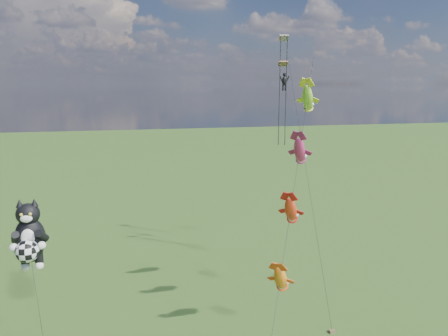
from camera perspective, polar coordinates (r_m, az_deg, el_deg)
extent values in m
cylinder|color=black|center=(33.12, -23.09, -16.23)|extent=(0.94, 2.62, 5.57)
ellipsoid|color=black|center=(33.02, -23.98, -8.38)|extent=(2.43, 2.19, 2.95)
ellipsoid|color=black|center=(32.42, -24.24, -5.51)|extent=(1.92, 1.83, 1.49)
cone|color=black|center=(32.32, -25.15, -4.19)|extent=(0.65, 0.65, 0.55)
cone|color=black|center=(32.13, -23.55, -4.15)|extent=(0.65, 0.65, 0.55)
ellipsoid|color=white|center=(31.90, -24.42, -6.04)|extent=(0.85, 0.60, 0.53)
ellipsoid|color=white|center=(32.29, -24.24, -8.32)|extent=(0.98, 0.61, 1.22)
sphere|color=gold|center=(31.81, -24.98, -5.56)|extent=(0.22, 0.22, 0.22)
sphere|color=gold|center=(31.70, -24.00, -5.54)|extent=(0.22, 0.22, 0.22)
sphere|color=white|center=(32.38, -25.80, -9.34)|extent=(0.55, 0.55, 0.55)
sphere|color=white|center=(32.03, -22.70, -9.31)|extent=(0.55, 0.55, 0.55)
sphere|color=white|center=(33.66, -24.54, -11.66)|extent=(0.59, 0.59, 0.59)
sphere|color=white|center=(33.48, -22.96, -11.66)|extent=(0.59, 0.59, 0.59)
sphere|color=white|center=(32.02, -24.32, -9.88)|extent=(1.51, 1.51, 1.51)
cylinder|color=black|center=(30.18, 8.93, -3.95)|extent=(8.46, 13.41, 19.50)
ellipsoid|color=#F2A219|center=(28.40, 7.38, -14.07)|extent=(1.82, 2.23, 2.36)
ellipsoid|color=#E55619|center=(29.85, 8.71, -5.40)|extent=(1.82, 2.23, 2.36)
ellipsoid|color=#D83366|center=(31.92, 9.86, 2.32)|extent=(1.82, 2.23, 2.36)
ellipsoid|color=green|center=(34.51, 10.87, 8.98)|extent=(1.82, 2.23, 2.36)
cube|color=brown|center=(34.32, 13.92, -20.00)|extent=(0.40, 0.30, 0.22)
cylinder|color=black|center=(38.14, 10.41, 1.47)|extent=(2.21, 16.95, 22.56)
cube|color=#22934A|center=(42.77, 7.74, 13.37)|extent=(0.98, 0.68, 0.51)
cylinder|color=black|center=(42.67, 7.21, 8.05)|extent=(0.08, 0.08, 7.94)
cylinder|color=black|center=(42.89, 8.00, 8.05)|extent=(0.08, 0.08, 7.94)
cube|color=blue|center=(46.12, 7.83, 16.49)|extent=(1.07, 0.79, 0.63)
cylinder|color=black|center=(45.77, 7.29, 11.23)|extent=(0.08, 0.08, 8.47)
cylinder|color=black|center=(46.01, 8.09, 11.21)|extent=(0.08, 0.08, 8.47)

